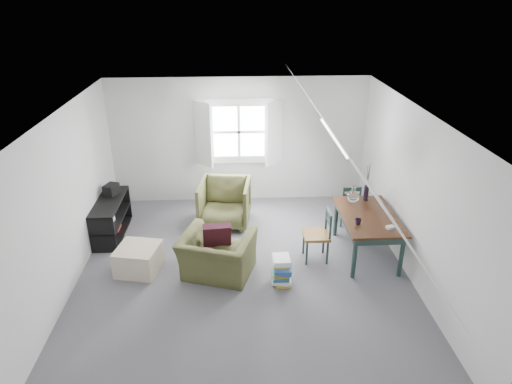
{
  "coord_description": "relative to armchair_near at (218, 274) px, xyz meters",
  "views": [
    {
      "loc": [
        -0.12,
        -5.83,
        4.05
      ],
      "look_at": [
        0.22,
        0.6,
        1.12
      ],
      "focal_mm": 32.0,
      "sensor_mm": 36.0,
      "label": 1
    }
  ],
  "objects": [
    {
      "name": "dormer_window",
      "position": [
        0.39,
        2.63,
        1.45
      ],
      "size": [
        1.71,
        0.35,
        1.3
      ],
      "color": "white",
      "rests_on": "wall_back"
    },
    {
      "name": "cup",
      "position": [
        2.15,
        0.15,
        0.72
      ],
      "size": [
        0.1,
        0.1,
        0.09
      ],
      "primitive_type": "imported",
      "rotation": [
        0.0,
        0.0,
        0.05
      ],
      "color": "black",
      "rests_on": "dining_table"
    },
    {
      "name": "dining_chair_near",
      "position": [
        1.59,
        0.35,
        0.45
      ],
      "size": [
        0.4,
        0.4,
        0.86
      ],
      "rotation": [
        0.0,
        0.0,
        -1.54
      ],
      "color": "brown",
      "rests_on": "floor"
    },
    {
      "name": "floor",
      "position": [
        0.39,
        -0.05,
        0.0
      ],
      "size": [
        5.5,
        5.5,
        0.0
      ],
      "primitive_type": "plane",
      "color": "#525157",
      "rests_on": "ground"
    },
    {
      "name": "wall_left",
      "position": [
        -2.11,
        -0.05,
        1.25
      ],
      "size": [
        0.0,
        5.5,
        5.5
      ],
      "primitive_type": "plane",
      "rotation": [
        1.57,
        0.0,
        1.57
      ],
      "color": "silver",
      "rests_on": "ground"
    },
    {
      "name": "ottoman",
      "position": [
        -1.22,
        0.17,
        0.2
      ],
      "size": [
        0.72,
        0.72,
        0.41
      ],
      "primitive_type": "cube",
      "rotation": [
        0.0,
        0.0,
        -0.21
      ],
      "color": "#BBA98F",
      "rests_on": "floor"
    },
    {
      "name": "dining_chair_far",
      "position": [
        2.37,
        1.5,
        0.42
      ],
      "size": [
        0.37,
        0.37,
        0.8
      ],
      "rotation": [
        0.0,
        0.0,
        3.21
      ],
      "color": "brown",
      "rests_on": "floor"
    },
    {
      "name": "slope_right",
      "position": [
        1.94,
        -0.05,
        1.78
      ],
      "size": [
        3.19,
        5.5,
        4.48
      ],
      "primitive_type": "plane",
      "rotation": [
        0.0,
        -2.19,
        0.0
      ],
      "color": "white",
      "rests_on": "wall_right"
    },
    {
      "name": "skylight",
      "position": [
        1.94,
        1.25,
        1.75
      ],
      "size": [
        0.35,
        0.75,
        0.47
      ],
      "primitive_type": "cube",
      "rotation": [
        0.0,
        0.95,
        0.0
      ],
      "color": "white",
      "rests_on": "slope_right"
    },
    {
      "name": "throw_pillow",
      "position": [
        0.0,
        0.15,
        0.59
      ],
      "size": [
        0.44,
        0.29,
        0.44
      ],
      "primitive_type": "cube",
      "rotation": [
        0.31,
        0.0,
        0.1
      ],
      "color": "#380F1D",
      "rests_on": "armchair_near"
    },
    {
      "name": "dining_table",
      "position": [
        2.4,
        0.45,
        0.63
      ],
      "size": [
        0.87,
        1.44,
        0.72
      ],
      "rotation": [
        0.0,
        0.0,
        -0.06
      ],
      "color": "black",
      "rests_on": "floor"
    },
    {
      "name": "media_shelf",
      "position": [
        -1.9,
        1.3,
        0.3
      ],
      "size": [
        0.43,
        1.28,
        0.66
      ],
      "rotation": [
        0.0,
        0.0,
        0.08
      ],
      "color": "black",
      "rests_on": "floor"
    },
    {
      "name": "wall_front",
      "position": [
        0.39,
        -2.8,
        1.25
      ],
      "size": [
        5.0,
        0.0,
        5.0
      ],
      "primitive_type": "plane",
      "rotation": [
        -1.57,
        0.0,
        0.0
      ],
      "color": "silver",
      "rests_on": "ground"
    },
    {
      "name": "paper_box",
      "position": [
        2.6,
        -0.0,
        0.74
      ],
      "size": [
        0.13,
        0.11,
        0.04
      ],
      "primitive_type": "cube",
      "rotation": [
        0.0,
        0.0,
        0.3
      ],
      "color": "white",
      "rests_on": "dining_table"
    },
    {
      "name": "demijohn",
      "position": [
        2.25,
        0.9,
        0.84
      ],
      "size": [
        0.21,
        0.21,
        0.3
      ],
      "rotation": [
        0.0,
        0.0,
        -0.02
      ],
      "color": "silver",
      "rests_on": "dining_table"
    },
    {
      "name": "wall_back",
      "position": [
        0.39,
        2.7,
        1.25
      ],
      "size": [
        5.0,
        0.0,
        5.0
      ],
      "primitive_type": "plane",
      "rotation": [
        1.57,
        0.0,
        0.0
      ],
      "color": "silver",
      "rests_on": "ground"
    },
    {
      "name": "vase_twigs",
      "position": [
        2.5,
        1.0,
        0.87
      ],
      "size": [
        0.08,
        0.09,
        0.65
      ],
      "rotation": [
        0.0,
        0.0,
        0.01
      ],
      "color": "black",
      "rests_on": "dining_table"
    },
    {
      "name": "wall_right",
      "position": [
        2.89,
        -0.05,
        1.25
      ],
      "size": [
        0.0,
        5.5,
        5.5
      ],
      "primitive_type": "plane",
      "rotation": [
        1.57,
        0.0,
        -1.57
      ],
      "color": "silver",
      "rests_on": "ground"
    },
    {
      "name": "armchair_far",
      "position": [
        0.1,
        1.65,
        0.0
      ],
      "size": [
        1.0,
        1.02,
        0.84
      ],
      "primitive_type": "imported",
      "rotation": [
        0.0,
        0.0,
        -0.13
      ],
      "color": "#434524",
      "rests_on": "floor"
    },
    {
      "name": "slope_left",
      "position": [
        -1.16,
        -0.05,
        1.78
      ],
      "size": [
        3.19,
        5.5,
        4.48
      ],
      "primitive_type": "plane",
      "rotation": [
        0.0,
        2.19,
        0.0
      ],
      "color": "white",
      "rests_on": "wall_left"
    },
    {
      "name": "armchair_near",
      "position": [
        0.0,
        0.0,
        0.0
      ],
      "size": [
        1.26,
        1.18,
        0.67
      ],
      "primitive_type": "imported",
      "rotation": [
        0.0,
        0.0,
        2.82
      ],
      "color": "#434524",
      "rests_on": "floor"
    },
    {
      "name": "electronics_box",
      "position": [
        -1.9,
        1.59,
        0.75
      ],
      "size": [
        0.27,
        0.31,
        0.21
      ],
      "primitive_type": "cube",
      "rotation": [
        0.0,
        0.0,
        -0.35
      ],
      "color": "black",
      "rests_on": "media_shelf"
    },
    {
      "name": "ceiling",
      "position": [
        0.39,
        -0.05,
        2.5
      ],
      "size": [
        5.5,
        5.5,
        0.0
      ],
      "primitive_type": "plane",
      "rotation": [
        3.14,
        0.0,
        0.0
      ],
      "color": "white",
      "rests_on": "wall_back"
    },
    {
      "name": "magazine_stack",
      "position": [
        0.95,
        -0.28,
        0.22
      ],
      "size": [
        0.32,
        0.38,
        0.43
      ],
      "rotation": [
        0.0,
        0.0,
        0.25
      ],
      "color": "#B29933",
      "rests_on": "floor"
    }
  ]
}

